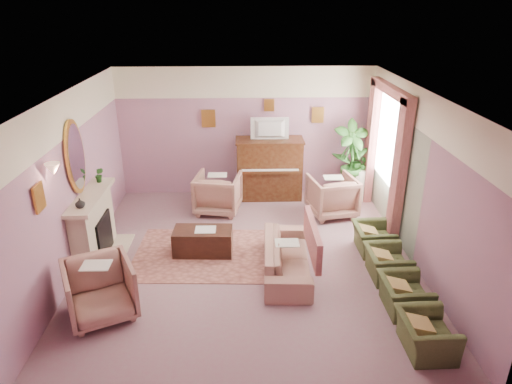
{
  "coord_description": "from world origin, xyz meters",
  "views": [
    {
      "loc": [
        -0.08,
        -6.66,
        4.07
      ],
      "look_at": [
        0.14,
        0.4,
        1.08
      ],
      "focal_mm": 32.0,
      "sensor_mm": 36.0,
      "label": 1
    }
  ],
  "objects_px": {
    "side_table": "(355,183)",
    "olive_chair_d": "(373,235)",
    "floral_armchair_front": "(100,287)",
    "coffee_table": "(203,241)",
    "piano": "(269,169)",
    "television": "(270,127)",
    "floral_armchair_right": "(332,194)",
    "olive_chair_a": "(427,329)",
    "olive_chair_b": "(405,290)",
    "sofa": "(287,251)",
    "floral_armchair_left": "(218,191)",
    "olive_chair_c": "(387,259)"
  },
  "relations": [
    {
      "from": "side_table",
      "to": "olive_chair_d",
      "type": "bearing_deg",
      "value": -95.54
    },
    {
      "from": "olive_chair_d",
      "to": "floral_armchair_front",
      "type": "bearing_deg",
      "value": -158.79
    },
    {
      "from": "coffee_table",
      "to": "piano",
      "type": "bearing_deg",
      "value": 62.09
    },
    {
      "from": "television",
      "to": "side_table",
      "type": "distance_m",
      "value": 2.27
    },
    {
      "from": "floral_armchair_right",
      "to": "olive_chair_d",
      "type": "distance_m",
      "value": 1.57
    },
    {
      "from": "olive_chair_a",
      "to": "olive_chair_d",
      "type": "distance_m",
      "value": 2.46
    },
    {
      "from": "piano",
      "to": "olive_chair_b",
      "type": "xyz_separation_m",
      "value": [
        1.67,
        -4.07,
        -0.33
      ]
    },
    {
      "from": "sofa",
      "to": "floral_armchair_front",
      "type": "bearing_deg",
      "value": -158.82
    },
    {
      "from": "sofa",
      "to": "television",
      "type": "bearing_deg",
      "value": 92.04
    },
    {
      "from": "sofa",
      "to": "side_table",
      "type": "height_order",
      "value": "sofa"
    },
    {
      "from": "piano",
      "to": "sofa",
      "type": "xyz_separation_m",
      "value": [
        0.11,
        -3.04,
        -0.28
      ]
    },
    {
      "from": "sofa",
      "to": "olive_chair_a",
      "type": "relative_size",
      "value": 2.49
    },
    {
      "from": "floral_armchair_front",
      "to": "olive_chair_d",
      "type": "xyz_separation_m",
      "value": [
        4.22,
        1.64,
        -0.14
      ]
    },
    {
      "from": "television",
      "to": "side_table",
      "type": "height_order",
      "value": "television"
    },
    {
      "from": "sofa",
      "to": "side_table",
      "type": "bearing_deg",
      "value": 58.56
    },
    {
      "from": "floral_armchair_left",
      "to": "side_table",
      "type": "distance_m",
      "value": 3.05
    },
    {
      "from": "sofa",
      "to": "floral_armchair_right",
      "type": "height_order",
      "value": "floral_armchair_right"
    },
    {
      "from": "floral_armchair_left",
      "to": "floral_armchair_right",
      "type": "relative_size",
      "value": 1.0
    },
    {
      "from": "coffee_table",
      "to": "olive_chair_b",
      "type": "bearing_deg",
      "value": -29.35
    },
    {
      "from": "floral_armchair_right",
      "to": "olive_chair_d",
      "type": "xyz_separation_m",
      "value": [
        0.44,
        -1.49,
        -0.14
      ]
    },
    {
      "from": "television",
      "to": "olive_chair_c",
      "type": "height_order",
      "value": "television"
    },
    {
      "from": "floral_armchair_right",
      "to": "television",
      "type": "bearing_deg",
      "value": 144.07
    },
    {
      "from": "piano",
      "to": "television",
      "type": "distance_m",
      "value": 0.95
    },
    {
      "from": "floral_armchair_right",
      "to": "olive_chair_c",
      "type": "relative_size",
      "value": 1.23
    },
    {
      "from": "floral_armchair_right",
      "to": "side_table",
      "type": "distance_m",
      "value": 1.06
    },
    {
      "from": "olive_chair_a",
      "to": "floral_armchair_left",
      "type": "bearing_deg",
      "value": 123.5
    },
    {
      "from": "coffee_table",
      "to": "sofa",
      "type": "relative_size",
      "value": 0.55
    },
    {
      "from": "coffee_table",
      "to": "olive_chair_b",
      "type": "height_order",
      "value": "olive_chair_b"
    },
    {
      "from": "floral_armchair_right",
      "to": "olive_chair_c",
      "type": "bearing_deg",
      "value": -79.16
    },
    {
      "from": "television",
      "to": "olive_chair_a",
      "type": "distance_m",
      "value": 5.28
    },
    {
      "from": "coffee_table",
      "to": "floral_armchair_left",
      "type": "xyz_separation_m",
      "value": [
        0.19,
        1.69,
        0.23
      ]
    },
    {
      "from": "television",
      "to": "olive_chair_a",
      "type": "relative_size",
      "value": 1.09
    },
    {
      "from": "piano",
      "to": "olive_chair_c",
      "type": "relative_size",
      "value": 1.9
    },
    {
      "from": "side_table",
      "to": "piano",
      "type": "bearing_deg",
      "value": 176.37
    },
    {
      "from": "television",
      "to": "olive_chair_d",
      "type": "bearing_deg",
      "value": -55.02
    },
    {
      "from": "olive_chair_a",
      "to": "sofa",
      "type": "bearing_deg",
      "value": 130.08
    },
    {
      "from": "floral_armchair_right",
      "to": "floral_armchair_front",
      "type": "xyz_separation_m",
      "value": [
        -3.77,
        -3.13,
        0.0
      ]
    },
    {
      "from": "floral_armchair_front",
      "to": "piano",
      "type": "bearing_deg",
      "value": 57.9
    },
    {
      "from": "floral_armchair_left",
      "to": "olive_chair_b",
      "type": "bearing_deg",
      "value": -50.51
    },
    {
      "from": "floral_armchair_front",
      "to": "olive_chair_c",
      "type": "distance_m",
      "value": 4.3
    },
    {
      "from": "floral_armchair_front",
      "to": "side_table",
      "type": "bearing_deg",
      "value": 41.63
    },
    {
      "from": "side_table",
      "to": "floral_armchair_right",
      "type": "bearing_deg",
      "value": -129.28
    },
    {
      "from": "floral_armchair_right",
      "to": "olive_chair_b",
      "type": "height_order",
      "value": "floral_armchair_right"
    },
    {
      "from": "television",
      "to": "sofa",
      "type": "height_order",
      "value": "television"
    },
    {
      "from": "piano",
      "to": "floral_armchair_left",
      "type": "xyz_separation_m",
      "value": [
        -1.09,
        -0.72,
        -0.2
      ]
    },
    {
      "from": "floral_armchair_front",
      "to": "olive_chair_a",
      "type": "distance_m",
      "value": 4.3
    },
    {
      "from": "coffee_table",
      "to": "olive_chair_a",
      "type": "relative_size",
      "value": 1.36
    },
    {
      "from": "olive_chair_c",
      "to": "olive_chair_d",
      "type": "relative_size",
      "value": 1.0
    },
    {
      "from": "floral_armchair_right",
      "to": "floral_armchair_front",
      "type": "relative_size",
      "value": 1.0
    },
    {
      "from": "floral_armchair_left",
      "to": "floral_armchair_right",
      "type": "bearing_deg",
      "value": -5.26
    }
  ]
}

